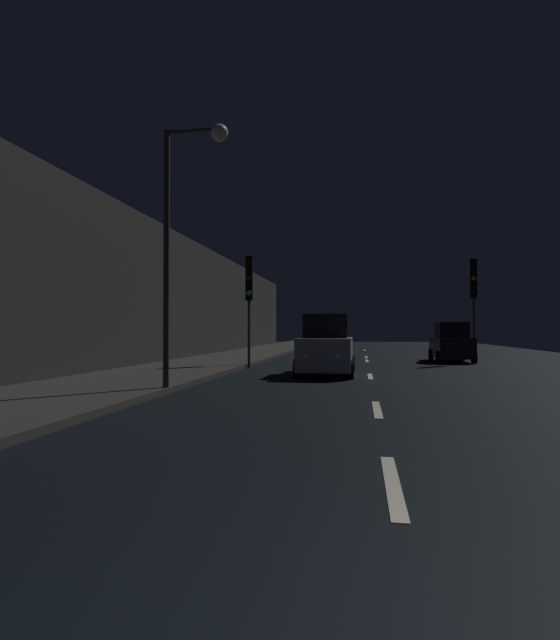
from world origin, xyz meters
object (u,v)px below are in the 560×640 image
car_approaching_headlights (327,347)px  car_parked_right_far (451,343)px  traffic_light_far_left (249,287)px  traffic_light_far_right (474,287)px  streetlamp_overhead (184,215)px

car_approaching_headlights → car_parked_right_far: 10.23m
car_approaching_headlights → traffic_light_far_left: bearing=-128.3°
traffic_light_far_right → car_parked_right_far: size_ratio=1.25×
traffic_light_far_left → car_parked_right_far: traffic_light_far_left is taller
traffic_light_far_right → traffic_light_far_left: bearing=-58.3°
traffic_light_far_right → car_approaching_headlights: traffic_light_far_right is taller
traffic_light_far_left → car_approaching_headlights: (3.49, -2.76, -2.47)m
traffic_light_far_left → streetlamp_overhead: 8.87m
traffic_light_far_left → car_approaching_headlights: size_ratio=1.11×
traffic_light_far_left → car_parked_right_far: (9.28, 5.68, -2.54)m
traffic_light_far_right → streetlamp_overhead: 16.31m
traffic_light_far_left → streetlamp_overhead: (0.27, -8.79, 1.10)m
car_approaching_headlights → car_parked_right_far: car_approaching_headlights is taller
streetlamp_overhead → car_parked_right_far: bearing=58.1°
car_approaching_headlights → car_parked_right_far: (5.79, 8.44, -0.07)m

